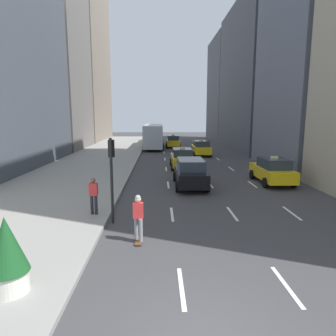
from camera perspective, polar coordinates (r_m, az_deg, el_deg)
sidewalk_left at (r=33.11m, az=-12.49°, el=1.98°), size 8.00×66.00×0.15m
lane_markings at (r=28.77m, az=5.09°, el=0.88°), size 5.72×56.00×0.01m
building_row_left at (r=43.16m, az=-20.93°, el=21.15°), size 6.00×61.20×36.51m
building_row_right at (r=34.69m, az=21.67°, el=22.18°), size 6.00×56.73×29.24m
taxi_lead at (r=21.22m, az=19.27°, el=-0.44°), size 2.02×4.40×1.87m
taxi_second at (r=26.03m, az=2.70°, el=1.91°), size 2.02×4.40×1.87m
taxi_third at (r=34.54m, az=6.31°, el=3.82°), size 2.02×4.40×1.87m
taxi_fourth at (r=43.45m, az=0.96°, el=5.10°), size 2.02×4.40×1.87m
sedan_black_near at (r=19.17m, az=4.27°, el=-0.86°), size 2.02×4.95×1.80m
city_bus at (r=42.89m, az=-2.79°, el=6.25°), size 2.80×11.61×3.25m
skateboarder at (r=10.79m, az=-5.69°, el=-9.14°), size 0.36×0.80×1.75m
planter_with_shrub at (r=8.53m, az=-28.29°, el=-14.23°), size 1.00×1.00×1.95m
pedestrian_mid_block at (r=13.67m, az=-14.00°, el=-4.84°), size 0.36×0.22×1.65m
traffic_light_pole at (r=12.58m, az=-10.70°, el=0.27°), size 0.24×0.42×3.60m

